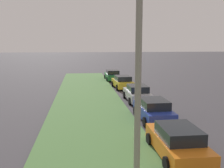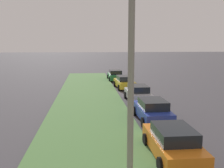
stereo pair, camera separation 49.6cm
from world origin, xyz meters
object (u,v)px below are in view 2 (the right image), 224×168
(parked_car_blue, at_px, (152,110))
(streetlight, at_px, (141,64))
(parked_car_yellow, at_px, (124,82))
(parked_car_green, at_px, (115,75))
(parked_car_silver, at_px, (138,93))
(parked_car_orange, at_px, (173,142))

(parked_car_blue, height_order, streetlight, streetlight)
(parked_car_yellow, distance_m, parked_car_green, 6.44)
(parked_car_yellow, bearing_deg, streetlight, 169.83)
(parked_car_blue, distance_m, parked_car_green, 18.97)
(parked_car_blue, xyz_separation_m, parked_car_silver, (5.77, -0.19, 0.00))
(parked_car_orange, distance_m, streetlight, 4.36)
(parked_car_green, height_order, streetlight, streetlight)
(parked_car_orange, distance_m, parked_car_silver, 11.35)
(parked_car_green, relative_size, streetlight, 0.58)
(parked_car_green, distance_m, streetlight, 26.34)
(parked_car_green, bearing_deg, parked_car_yellow, -177.34)
(parked_car_orange, xyz_separation_m, parked_car_yellow, (18.11, -0.51, 0.00))
(parked_car_orange, relative_size, streetlight, 0.57)
(parked_car_silver, bearing_deg, parked_car_yellow, 1.44)
(parked_car_yellow, xyz_separation_m, streetlight, (-19.59, 2.35, 3.67))
(parked_car_silver, height_order, streetlight, streetlight)
(parked_car_silver, relative_size, parked_car_green, 1.00)
(parked_car_yellow, relative_size, parked_car_green, 1.02)
(parked_car_orange, bearing_deg, streetlight, 129.21)
(parked_car_blue, height_order, parked_car_yellow, same)
(parked_car_silver, xyz_separation_m, parked_car_green, (13.20, 0.56, 0.00))
(parked_car_silver, relative_size, parked_car_yellow, 0.98)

